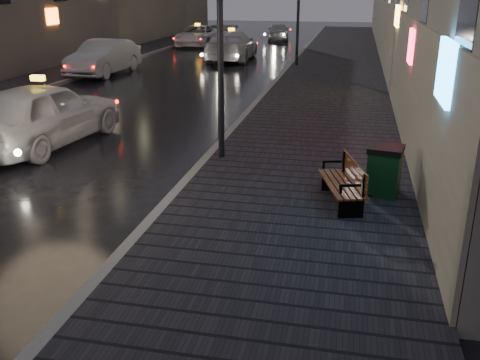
{
  "coord_description": "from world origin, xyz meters",
  "views": [
    {
      "loc": [
        4.81,
        -5.78,
        3.98
      ],
      "look_at": [
        3.02,
        2.6,
        0.85
      ],
      "focal_mm": 40.0,
      "sensor_mm": 36.0,
      "label": 1
    }
  ],
  "objects_px": {
    "trash_bin": "(384,170)",
    "car_far": "(278,32)",
    "bench": "(345,182)",
    "lamp_near": "(220,9)",
    "car_left_mid": "(104,57)",
    "taxi_near": "(42,114)",
    "taxi_mid": "(232,46)",
    "taxi_far": "(198,36)"
  },
  "relations": [
    {
      "from": "trash_bin",
      "to": "car_left_mid",
      "type": "relative_size",
      "value": 0.2
    },
    {
      "from": "bench",
      "to": "taxi_far",
      "type": "height_order",
      "value": "taxi_far"
    },
    {
      "from": "bench",
      "to": "taxi_far",
      "type": "xyz_separation_m",
      "value": [
        -10.86,
        27.51,
        0.13
      ]
    },
    {
      "from": "bench",
      "to": "taxi_far",
      "type": "distance_m",
      "value": 29.58
    },
    {
      "from": "lamp_near",
      "to": "taxi_near",
      "type": "relative_size",
      "value": 1.06
    },
    {
      "from": "taxi_near",
      "to": "taxi_far",
      "type": "bearing_deg",
      "value": -76.65
    },
    {
      "from": "lamp_near",
      "to": "bench",
      "type": "bearing_deg",
      "value": -38.6
    },
    {
      "from": "car_left_mid",
      "to": "lamp_near",
      "type": "bearing_deg",
      "value": -51.93
    },
    {
      "from": "lamp_near",
      "to": "taxi_mid",
      "type": "bearing_deg",
      "value": 102.13
    },
    {
      "from": "bench",
      "to": "taxi_far",
      "type": "bearing_deg",
      "value": 95.4
    },
    {
      "from": "taxi_near",
      "to": "taxi_mid",
      "type": "bearing_deg",
      "value": -86.93
    },
    {
      "from": "trash_bin",
      "to": "lamp_near",
      "type": "bearing_deg",
      "value": 165.87
    },
    {
      "from": "taxi_near",
      "to": "bench",
      "type": "bearing_deg",
      "value": 166.76
    },
    {
      "from": "trash_bin",
      "to": "taxi_near",
      "type": "xyz_separation_m",
      "value": [
        -8.54,
        2.15,
        0.21
      ]
    },
    {
      "from": "trash_bin",
      "to": "car_far",
      "type": "distance_m",
      "value": 32.41
    },
    {
      "from": "lamp_near",
      "to": "car_left_mid",
      "type": "xyz_separation_m",
      "value": [
        -8.65,
        11.9,
        -2.69
      ]
    },
    {
      "from": "car_left_mid",
      "to": "taxi_near",
      "type": "bearing_deg",
      "value": -69.79
    },
    {
      "from": "lamp_near",
      "to": "taxi_far",
      "type": "distance_m",
      "value": 26.53
    },
    {
      "from": "car_left_mid",
      "to": "taxi_mid",
      "type": "xyz_separation_m",
      "value": [
        4.77,
        6.16,
        0.02
      ]
    },
    {
      "from": "taxi_near",
      "to": "car_left_mid",
      "type": "height_order",
      "value": "taxi_near"
    },
    {
      "from": "lamp_near",
      "to": "car_far",
      "type": "relative_size",
      "value": 1.36
    },
    {
      "from": "taxi_near",
      "to": "taxi_mid",
      "type": "xyz_separation_m",
      "value": [
        1.01,
        17.62,
        -0.04
      ]
    },
    {
      "from": "car_left_mid",
      "to": "taxi_mid",
      "type": "relative_size",
      "value": 0.86
    },
    {
      "from": "taxi_far",
      "to": "taxi_mid",
      "type": "bearing_deg",
      "value": -59.59
    },
    {
      "from": "taxi_near",
      "to": "car_far",
      "type": "xyz_separation_m",
      "value": [
        1.93,
        29.57,
        -0.19
      ]
    },
    {
      "from": "lamp_near",
      "to": "car_far",
      "type": "xyz_separation_m",
      "value": [
        -2.97,
        30.02,
        -2.83
      ]
    },
    {
      "from": "bench",
      "to": "trash_bin",
      "type": "distance_m",
      "value": 0.96
    },
    {
      "from": "taxi_near",
      "to": "trash_bin",
      "type": "bearing_deg",
      "value": 172.2
    },
    {
      "from": "trash_bin",
      "to": "taxi_mid",
      "type": "xyz_separation_m",
      "value": [
        -7.53,
        19.78,
        0.18
      ]
    },
    {
      "from": "taxi_mid",
      "to": "bench",
      "type": "bearing_deg",
      "value": 106.64
    },
    {
      "from": "lamp_near",
      "to": "taxi_far",
      "type": "xyz_separation_m",
      "value": [
        -7.93,
        25.17,
        -2.8
      ]
    },
    {
      "from": "trash_bin",
      "to": "taxi_near",
      "type": "relative_size",
      "value": 0.19
    },
    {
      "from": "trash_bin",
      "to": "taxi_far",
      "type": "relative_size",
      "value": 0.19
    },
    {
      "from": "car_far",
      "to": "taxi_near",
      "type": "bearing_deg",
      "value": 78.27
    },
    {
      "from": "trash_bin",
      "to": "car_left_mid",
      "type": "bearing_deg",
      "value": 143.08
    },
    {
      "from": "trash_bin",
      "to": "car_far",
      "type": "bearing_deg",
      "value": 112.76
    },
    {
      "from": "car_left_mid",
      "to": "taxi_far",
      "type": "bearing_deg",
      "value": 88.94
    },
    {
      "from": "taxi_mid",
      "to": "taxi_near",
      "type": "bearing_deg",
      "value": 84.88
    },
    {
      "from": "lamp_near",
      "to": "trash_bin",
      "type": "distance_m",
      "value": 4.94
    },
    {
      "from": "taxi_far",
      "to": "car_left_mid",
      "type": "bearing_deg",
      "value": -92.37
    },
    {
      "from": "car_left_mid",
      "to": "taxi_mid",
      "type": "bearing_deg",
      "value": 54.34
    },
    {
      "from": "lamp_near",
      "to": "trash_bin",
      "type": "height_order",
      "value": "lamp_near"
    }
  ]
}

